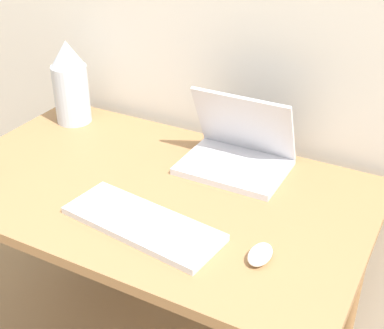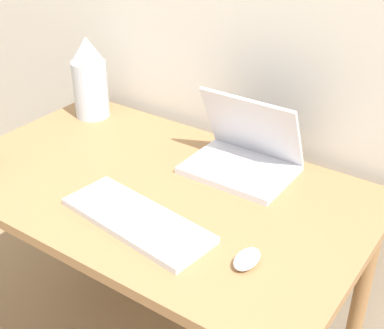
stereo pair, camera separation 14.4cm
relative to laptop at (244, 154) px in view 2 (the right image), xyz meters
name	(u,v)px [view 2 (the right image)]	position (x,y,z in m)	size (l,w,h in m)	color
desk	(156,210)	(-0.17, -0.22, -0.14)	(1.23, 0.73, 0.73)	olive
laptop	(244,154)	(0.00, 0.00, 0.00)	(0.31, 0.23, 0.23)	silver
keyboard	(137,220)	(-0.09, -0.39, -0.04)	(0.44, 0.21, 0.02)	silver
mouse	(247,259)	(0.22, -0.37, -0.04)	(0.05, 0.09, 0.03)	white
vase	(89,78)	(-0.64, 0.02, 0.09)	(0.12, 0.12, 0.29)	silver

